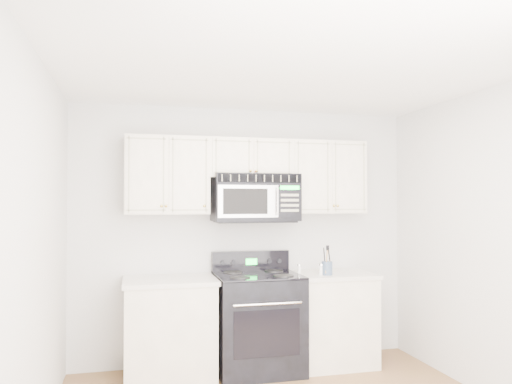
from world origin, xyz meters
name	(u,v)px	position (x,y,z in m)	size (l,w,h in m)	color
room	(301,250)	(0.00, 0.00, 1.30)	(3.51, 3.51, 2.61)	brown
base_cabinet_left	(170,331)	(-0.80, 1.44, 0.43)	(0.86, 0.65, 0.92)	white
base_cabinet_right	(329,321)	(0.80, 1.44, 0.43)	(0.86, 0.65, 0.92)	white
range	(258,321)	(0.04, 1.41, 0.48)	(0.81, 0.73, 1.13)	black
upper_cabinets	(249,173)	(0.00, 1.58, 1.93)	(2.44, 0.37, 0.75)	white
microwave	(255,197)	(0.05, 1.53, 1.68)	(0.84, 0.47, 0.47)	black
utensil_crock	(327,268)	(0.72, 1.29, 0.99)	(0.11, 0.11, 0.29)	#425C72
shaker_salt	(299,269)	(0.50, 1.48, 0.97)	(0.04, 0.04, 0.09)	white
shaker_pepper	(321,269)	(0.66, 1.30, 0.98)	(0.05, 0.05, 0.11)	white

